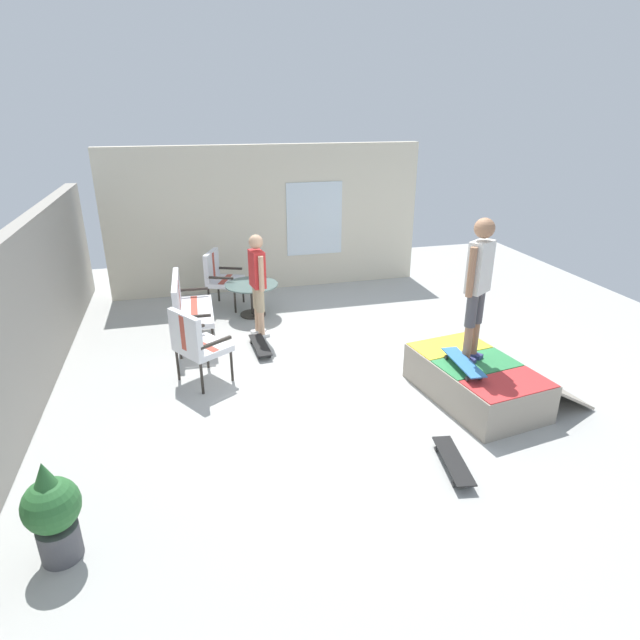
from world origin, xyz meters
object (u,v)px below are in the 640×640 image
potted_plant (53,511)px  person_skater (478,280)px  patio_bench (186,304)px  patio_chair_by_wall (195,341)px  patio_table (252,293)px  skate_ramp (477,380)px  skateboard_spare (453,461)px  patio_chair_near_house (219,274)px  skateboard_by_bench (260,345)px  person_watching (258,279)px  skateboard_on_ramp (463,363)px

potted_plant → person_skater: bearing=-71.1°
patio_bench → patio_chair_by_wall: same height
patio_bench → patio_table: (0.85, -1.10, -0.21)m
skate_ramp → patio_chair_by_wall: size_ratio=1.85×
patio_chair_by_wall → skateboard_spare: bearing=-135.3°
patio_chair_near_house → skate_ramp: bearing=-145.2°
patio_chair_near_house → potted_plant: (-5.45, 1.71, -0.15)m
patio_chair_near_house → skateboard_by_bench: size_ratio=1.26×
patio_chair_by_wall → skateboard_spare: patio_chair_by_wall is taller
patio_table → skateboard_spare: (-4.66, -1.38, -0.32)m
skateboard_by_bench → patio_table: bearing=-3.5°
patio_chair_near_house → skateboard_by_bench: 2.13m
skateboard_by_bench → skateboard_spare: 3.53m
patio_chair_by_wall → person_watching: person_watching is taller
person_watching → skateboard_spare: 4.12m
person_skater → patio_chair_near_house: bearing=34.9°
patio_table → skateboard_on_ramp: size_ratio=1.11×
skateboard_spare → patio_chair_near_house: bearing=19.8°
skateboard_spare → potted_plant: bearing=93.5°
patio_chair_by_wall → person_skater: (-1.12, -3.26, 0.90)m
skate_ramp → patio_bench: bearing=52.4°
patio_bench → skateboard_on_ramp: (-2.74, -3.13, -0.04)m
person_skater → potted_plant: 4.82m
patio_chair_near_house → person_watching: 1.57m
person_skater → skateboard_on_ramp: person_skater is taller
person_watching → skateboard_on_ramp: (-2.71, -2.03, -0.36)m
skate_ramp → person_watching: person_watching is taller
patio_chair_by_wall → patio_table: 2.47m
skate_ramp → skateboard_spare: skate_ramp is taller
person_watching → person_skater: (-2.48, -2.25, 0.58)m
patio_chair_near_house → potted_plant: 5.72m
person_watching → patio_bench: bearing=88.4°
skate_ramp → skateboard_by_bench: 3.15m
patio_chair_by_wall → person_skater: size_ratio=0.58×
skateboard_on_ramp → potted_plant: potted_plant is taller
patio_chair_by_wall → patio_table: bearing=-24.6°
patio_chair_by_wall → potted_plant: bearing=155.8°
skateboard_spare → potted_plant: potted_plant is taller
patio_bench → patio_chair_by_wall: size_ratio=1.24×
patio_chair_by_wall → skateboard_by_bench: 1.33m
person_watching → potted_plant: 4.59m
skateboard_spare → potted_plant: (-0.22, 3.59, 0.38)m
skateboard_spare → skateboard_by_bench: bearing=24.6°
skateboard_on_ramp → patio_chair_by_wall: bearing=66.1°
skate_ramp → person_watching: bearing=41.7°
skateboard_by_bench → skateboard_on_ramp: 3.04m
patio_bench → patio_chair_near_house: size_ratio=1.24×
person_watching → patio_chair_by_wall: bearing=143.2°
person_watching → patio_table: bearing=-0.4°
skate_ramp → skateboard_on_ramp: 0.45m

